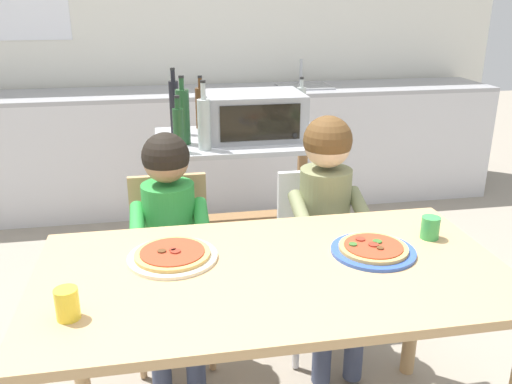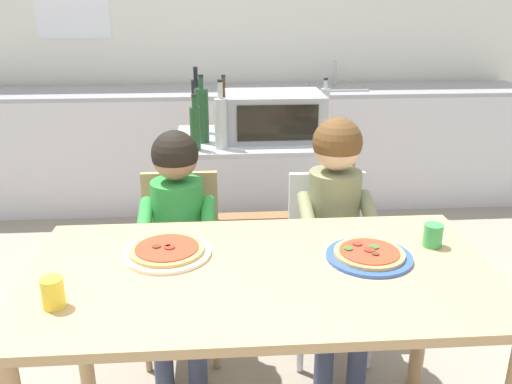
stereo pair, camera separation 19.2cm
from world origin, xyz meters
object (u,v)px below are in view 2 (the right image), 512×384
bottle_brown_beer (197,104)px  dining_chair_left (181,251)px  bottle_clear_vinegar (325,107)px  pizza_plate_blue_rimmed (369,255)px  dining_chair_right (328,251)px  child_in_green_shirt (177,222)px  drinking_cup_green (433,235)px  kitchen_island_cart (261,188)px  bottle_tall_green_wine (221,122)px  pizza_plate_cream (167,251)px  bottle_slim_sauce (202,115)px  bottle_squat_spirits (224,106)px  child_in_olive_shirt (336,214)px  dining_table (263,297)px  toaster_oven (274,115)px  bottle_dark_olive_oil (195,127)px  drinking_cup_yellow (53,293)px

bottle_brown_beer → dining_chair_left: (-0.07, -0.73, -0.52)m
bottle_clear_vinegar → pizza_plate_blue_rimmed: size_ratio=0.98×
bottle_brown_beer → dining_chair_right: size_ratio=0.43×
child_in_green_shirt → drinking_cup_green: child_in_green_shirt is taller
child_in_green_shirt → kitchen_island_cart: bearing=59.3°
bottle_tall_green_wine → pizza_plate_cream: bottle_tall_green_wine is taller
dining_chair_right → pizza_plate_cream: size_ratio=2.76×
bottle_slim_sauce → bottle_squat_spirits: bottle_slim_sauce is taller
bottle_tall_green_wine → kitchen_island_cart: bearing=43.7°
kitchen_island_cart → child_in_olive_shirt: size_ratio=0.84×
bottle_brown_beer → dining_chair_left: bottle_brown_beer is taller
dining_chair_right → kitchen_island_cart: bearing=112.2°
dining_table → pizza_plate_blue_rimmed: bearing=7.8°
drinking_cup_green → bottle_squat_spirits: bearing=116.1°
bottle_clear_vinegar → pizza_plate_blue_rimmed: bearing=-95.0°
kitchen_island_cart → toaster_oven: 0.41m
bottle_slim_sauce → bottle_dark_olive_oil: size_ratio=1.26×
bottle_clear_vinegar → pizza_plate_blue_rimmed: bottle_clear_vinegar is taller
dining_table → child_in_olive_shirt: (0.35, 0.54, 0.06)m
drinking_cup_yellow → bottle_slim_sauce: bearing=74.3°
dining_table → bottle_slim_sauce: bearing=99.9°
dining_table → pizza_plate_cream: (-0.31, 0.12, 0.11)m
bottle_tall_green_wine → dining_chair_left: 0.65m
toaster_oven → child_in_olive_shirt: (0.19, -0.73, -0.26)m
bottle_tall_green_wine → child_in_green_shirt: (-0.20, -0.48, -0.31)m
toaster_oven → child_in_olive_shirt: child_in_olive_shirt is taller
bottle_tall_green_wine → pizza_plate_blue_rimmed: (0.47, -1.02, -0.22)m
bottle_dark_olive_oil → dining_chair_right: size_ratio=0.33×
bottle_tall_green_wine → bottle_brown_beer: (-0.13, 0.36, 0.02)m
toaster_oven → pizza_plate_blue_rimmed: 1.25m
bottle_slim_sauce → pizza_plate_blue_rimmed: bearing=-63.9°
kitchen_island_cart → drinking_cup_green: (0.50, -1.15, 0.22)m
bottle_squat_spirits → pizza_plate_blue_rimmed: bottle_squat_spirits is taller
toaster_oven → bottle_clear_vinegar: 0.38m
bottle_clear_vinegar → drinking_cup_green: bearing=-85.2°
bottle_tall_green_wine → child_in_green_shirt: bearing=-112.0°
child_in_green_shirt → bottle_brown_beer: bearing=85.4°
toaster_oven → bottle_clear_vinegar: size_ratio=1.81×
bottle_tall_green_wine → child_in_green_shirt: size_ratio=0.33×
bottle_slim_sauce → drinking_cup_yellow: 1.44m
kitchen_island_cart → toaster_oven: toaster_oven is taller
dining_chair_right → pizza_plate_blue_rimmed: size_ratio=2.87×
pizza_plate_blue_rimmed → child_in_olive_shirt: bearing=90.0°
bottle_slim_sauce → bottle_dark_olive_oil: bottle_slim_sauce is taller
bottle_slim_sauce → pizza_plate_blue_rimmed: bottle_slim_sauce is taller
dining_chair_left → drinking_cup_green: 1.12m
bottle_squat_spirits → pizza_plate_blue_rimmed: size_ratio=1.04×
kitchen_island_cart → bottle_slim_sauce: bottle_slim_sauce is taller
bottle_tall_green_wine → dining_table: size_ratio=0.23×
bottle_squat_spirits → dining_chair_left: bearing=-104.8°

